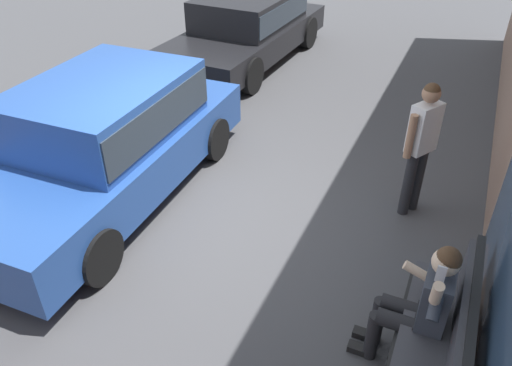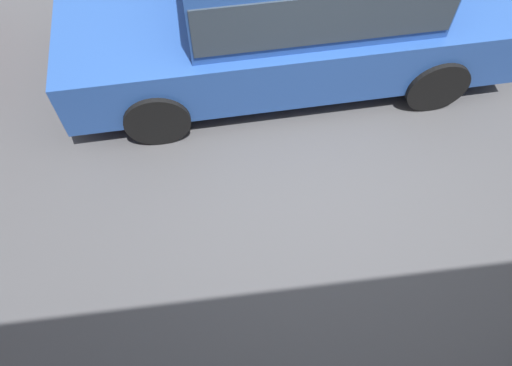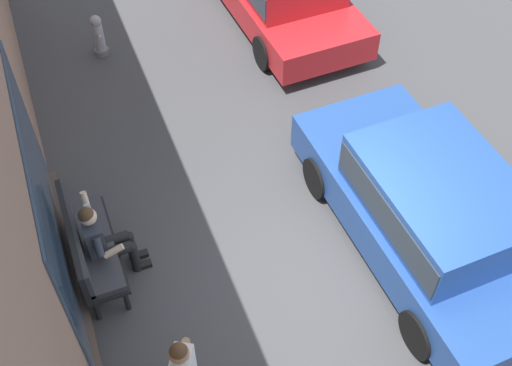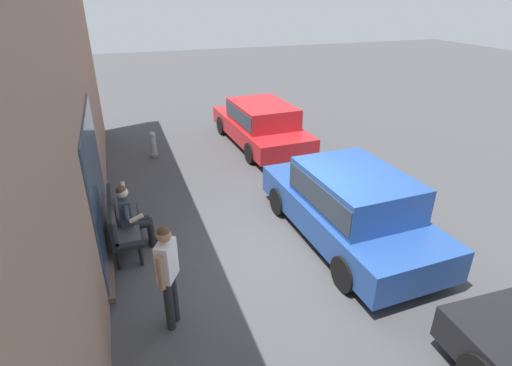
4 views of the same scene
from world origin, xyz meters
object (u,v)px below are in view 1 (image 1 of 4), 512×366
(bench, at_px, (444,332))
(pedestrian_standing, at_px, (422,140))
(parked_car_mid, at_px, (105,136))
(person_on_phone, at_px, (420,304))
(parked_car_near, at_px, (247,25))

(bench, relative_size, pedestrian_standing, 0.96)
(parked_car_mid, xyz_separation_m, pedestrian_standing, (-1.16, 3.71, 0.19))
(person_on_phone, relative_size, parked_car_near, 0.29)
(parked_car_near, distance_m, pedestrian_standing, 5.85)
(person_on_phone, bearing_deg, parked_car_mid, -105.47)
(bench, distance_m, parked_car_mid, 4.51)
(bench, xyz_separation_m, parked_car_mid, (-1.24, -4.33, 0.23))
(pedestrian_standing, bearing_deg, bench, 14.44)
(parked_car_mid, bearing_deg, bench, 74.04)
(person_on_phone, xyz_separation_m, parked_car_near, (-6.40, -4.56, 0.04))
(bench, relative_size, parked_car_near, 0.35)
(parked_car_mid, relative_size, pedestrian_standing, 2.59)
(person_on_phone, bearing_deg, bench, 65.53)
(parked_car_near, height_order, pedestrian_standing, pedestrian_standing)
(person_on_phone, height_order, parked_car_near, parked_car_near)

